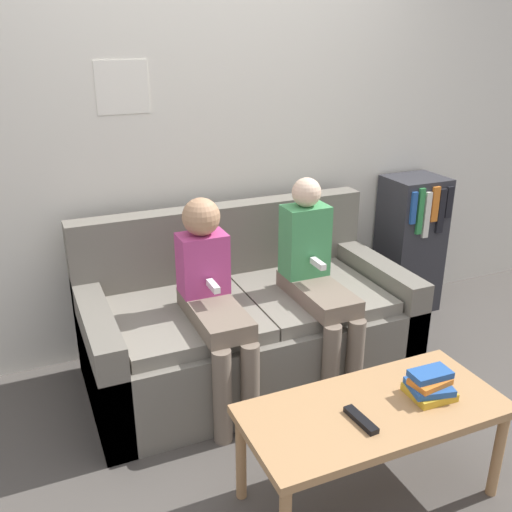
# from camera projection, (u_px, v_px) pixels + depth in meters

# --- Properties ---
(ground_plane) EXTENTS (10.00, 10.00, 0.00)m
(ground_plane) POSITION_uv_depth(u_px,v_px,m) (290.00, 428.00, 2.81)
(ground_plane) COLOR #4C4742
(wall_back) EXTENTS (8.00, 0.06, 2.60)m
(wall_back) POSITION_uv_depth(u_px,v_px,m) (209.00, 129.00, 3.26)
(wall_back) COLOR silver
(wall_back) RESTS_ON ground_plane
(couch) EXTENTS (1.75, 0.88, 0.90)m
(couch) POSITION_uv_depth(u_px,v_px,m) (246.00, 325.00, 3.18)
(couch) COLOR #6B665B
(couch) RESTS_ON ground_plane
(coffee_table) EXTENTS (1.05, 0.49, 0.45)m
(coffee_table) POSITION_uv_depth(u_px,v_px,m) (373.00, 417.00, 2.26)
(coffee_table) COLOR #AD7F51
(coffee_table) RESTS_ON ground_plane
(person_left) EXTENTS (0.24, 0.59, 1.07)m
(person_left) POSITION_uv_depth(u_px,v_px,m) (213.00, 296.00, 2.78)
(person_left) COLOR #756656
(person_left) RESTS_ON ground_plane
(person_right) EXTENTS (0.24, 0.59, 1.12)m
(person_right) POSITION_uv_depth(u_px,v_px,m) (317.00, 277.00, 2.99)
(person_right) COLOR #756656
(person_right) RESTS_ON ground_plane
(tv_remote) EXTENTS (0.05, 0.17, 0.02)m
(tv_remote) POSITION_uv_depth(u_px,v_px,m) (361.00, 420.00, 2.15)
(tv_remote) COLOR black
(tv_remote) RESTS_ON coffee_table
(book_stack) EXTENTS (0.19, 0.17, 0.11)m
(book_stack) POSITION_uv_depth(u_px,v_px,m) (430.00, 385.00, 2.29)
(book_stack) COLOR gold
(book_stack) RESTS_ON coffee_table
(bookshelf) EXTENTS (0.37, 0.34, 0.93)m
(bookshelf) POSITION_uv_depth(u_px,v_px,m) (410.00, 244.00, 3.88)
(bookshelf) COLOR #2D2D33
(bookshelf) RESTS_ON ground_plane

